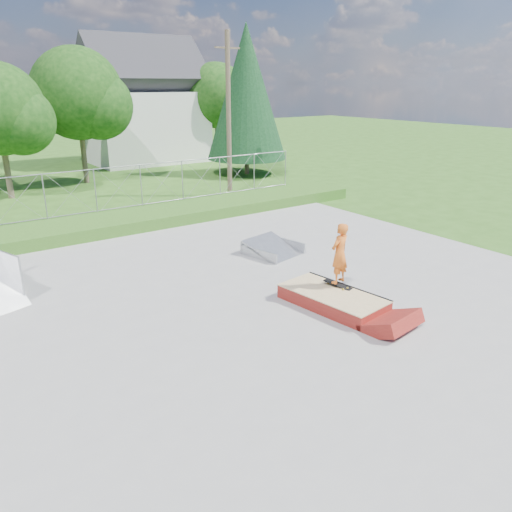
% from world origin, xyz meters
% --- Properties ---
extents(ground, '(120.00, 120.00, 0.00)m').
position_xyz_m(ground, '(0.00, 0.00, 0.00)').
color(ground, '#2F5718').
rests_on(ground, ground).
extents(concrete_pad, '(20.00, 16.00, 0.04)m').
position_xyz_m(concrete_pad, '(0.00, 0.00, 0.02)').
color(concrete_pad, gray).
rests_on(concrete_pad, ground).
extents(grass_berm, '(24.00, 3.00, 0.50)m').
position_xyz_m(grass_berm, '(0.00, 9.50, 0.25)').
color(grass_berm, '#2F5718').
rests_on(grass_berm, ground).
extents(grind_box, '(1.70, 2.94, 0.41)m').
position_xyz_m(grind_box, '(2.25, -1.25, 0.21)').
color(grind_box, maroon).
rests_on(grind_box, concrete_pad).
extents(flat_bank_ramp, '(1.89, 1.97, 0.48)m').
position_xyz_m(flat_bank_ramp, '(3.57, 3.04, 0.24)').
color(flat_bank_ramp, '#95999D').
rests_on(flat_bank_ramp, concrete_pad).
extents(skateboard, '(0.47, 0.82, 0.13)m').
position_xyz_m(skateboard, '(2.65, -1.02, 0.46)').
color(skateboard, black).
rests_on(skateboard, grind_box).
extents(skater, '(0.66, 0.50, 1.64)m').
position_xyz_m(skater, '(2.65, -1.02, 1.28)').
color(skater, orange).
rests_on(skater, grind_box).
extents(chain_link_fence, '(20.00, 0.06, 1.80)m').
position_xyz_m(chain_link_fence, '(0.00, 10.50, 1.40)').
color(chain_link_fence, gray).
rests_on(chain_link_fence, grass_berm).
extents(gable_house, '(8.40, 6.08, 8.94)m').
position_xyz_m(gable_house, '(9.00, 26.00, 3.84)').
color(gable_house, silver).
rests_on(gable_house, ground).
extents(utility_pole, '(0.24, 0.24, 8.00)m').
position_xyz_m(utility_pole, '(7.50, 12.00, 4.00)').
color(utility_pole, brown).
rests_on(utility_pole, ground).
extents(tree_left_near, '(4.76, 4.48, 6.65)m').
position_xyz_m(tree_left_near, '(-1.75, 17.83, 4.24)').
color(tree_left_near, brown).
rests_on(tree_left_near, ground).
extents(tree_center, '(5.44, 5.12, 7.60)m').
position_xyz_m(tree_center, '(2.78, 19.81, 4.85)').
color(tree_center, brown).
rests_on(tree_center, ground).
extents(tree_right_far, '(5.10, 4.80, 7.12)m').
position_xyz_m(tree_right_far, '(14.27, 23.82, 4.54)').
color(tree_right_far, brown).
rests_on(tree_right_far, ground).
extents(tree_back_mid, '(4.08, 3.84, 5.70)m').
position_xyz_m(tree_back_mid, '(5.21, 27.86, 3.63)').
color(tree_back_mid, brown).
rests_on(tree_back_mid, ground).
extents(conifer_tree, '(5.04, 5.04, 9.10)m').
position_xyz_m(conifer_tree, '(12.00, 17.00, 5.05)').
color(conifer_tree, brown).
rests_on(conifer_tree, ground).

